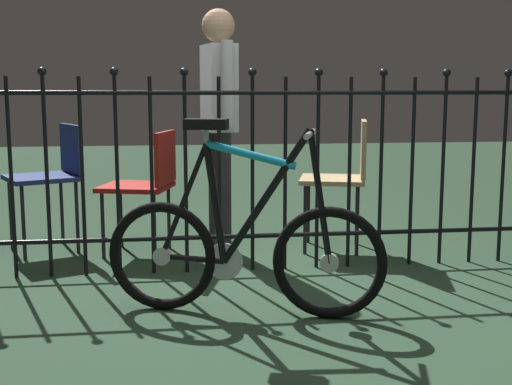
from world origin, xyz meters
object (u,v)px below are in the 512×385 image
(bicycle, at_px, (244,248))
(chair_red, at_px, (147,179))
(chair_tan, at_px, (345,171))
(person_visitor, at_px, (219,109))
(chair_navy, at_px, (53,171))

(bicycle, xyz_separation_m, chair_red, (-0.48, 1.27, 0.17))
(chair_tan, distance_m, person_visitor, 0.93)
(chair_navy, xyz_separation_m, chair_tan, (1.92, -0.24, -0.00))
(chair_red, bearing_deg, person_visitor, 9.68)
(chair_red, xyz_separation_m, chair_tan, (1.30, -0.04, 0.04))
(chair_red, bearing_deg, bicycle, -69.20)
(person_visitor, bearing_deg, chair_navy, 173.92)
(bicycle, xyz_separation_m, chair_navy, (-1.10, 1.46, 0.21))
(chair_navy, distance_m, person_visitor, 1.17)
(chair_tan, bearing_deg, chair_navy, 172.81)
(chair_navy, height_order, person_visitor, person_visitor)
(chair_red, distance_m, chair_tan, 1.30)
(bicycle, distance_m, chair_tan, 1.49)
(chair_navy, xyz_separation_m, chair_red, (0.62, -0.20, -0.04))
(chair_tan, height_order, person_visitor, person_visitor)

